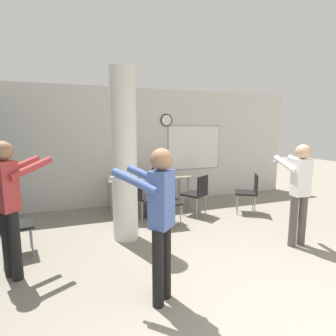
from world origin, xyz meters
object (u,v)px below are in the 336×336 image
chair_table_right (197,192)px  person_playing_front (159,214)px  person_watching_back (10,199)px  chair_table_front (168,198)px  person_playing_side (299,187)px  chair_by_left_wall (10,223)px  chair_mid_room (249,190)px  chair_table_left (133,196)px  bottle_on_table (153,172)px  folding_table (148,178)px

chair_table_right → person_playing_front: 2.96m
person_watching_back → chair_table_right: bearing=23.3°
chair_table_front → person_playing_side: size_ratio=0.54×
chair_table_right → chair_by_left_wall: bearing=-167.3°
person_playing_front → person_playing_side: bearing=13.2°
person_watching_back → chair_mid_room: bearing=14.6°
chair_table_right → chair_table_left: 1.36m
chair_mid_room → person_watching_back: size_ratio=0.51×
bottle_on_table → person_watching_back: 3.29m
folding_table → chair_table_front: (0.10, -1.05, -0.21)m
chair_by_left_wall → person_playing_front: size_ratio=0.52×
bottle_on_table → person_playing_side: 3.11m
bottle_on_table → chair_by_left_wall: bottle_on_table is taller
person_watching_back → person_playing_front: (1.57, -1.06, -0.03)m
folding_table → chair_mid_room: (2.01, -1.02, -0.21)m
chair_by_left_wall → person_watching_back: (0.16, -0.62, 0.50)m
chair_table_right → bottle_on_table: bearing=131.9°
folding_table → person_playing_side: person_playing_side is taller
bottle_on_table → chair_table_front: 1.15m
chair_table_front → chair_mid_room: size_ratio=1.00×
person_playing_side → person_playing_front: (-2.47, -0.58, 0.03)m
chair_table_left → person_playing_side: size_ratio=0.54×
bottle_on_table → folding_table: bearing=-160.2°
chair_table_left → bottle_on_table: bearing=47.9°
person_playing_side → person_watching_back: (-4.04, 0.48, 0.06)m
chair_by_left_wall → person_playing_side: bearing=-14.6°
folding_table → person_watching_back: (-2.33, -2.15, 0.29)m
bottle_on_table → chair_table_left: bottle_on_table is taller
chair_table_left → chair_mid_room: (2.50, -0.38, 0.00)m
bottle_on_table → person_playing_side: size_ratio=0.15×
chair_mid_room → chair_table_left: bearing=171.4°
person_playing_side → person_watching_back: 4.07m
folding_table → chair_table_left: size_ratio=2.15×
bottle_on_table → chair_table_left: size_ratio=0.27×
bottle_on_table → chair_by_left_wall: 3.07m
chair_table_front → chair_table_left: size_ratio=1.00×
person_watching_back → person_playing_front: person_watching_back is taller
folding_table → chair_table_left: 0.83m
chair_mid_room → person_playing_side: (-0.30, -1.61, 0.44)m
chair_table_left → chair_mid_room: size_ratio=1.00×
folding_table → chair_by_left_wall: size_ratio=2.15×
chair_table_left → chair_mid_room: same height
chair_mid_room → person_playing_side: 1.69m
person_playing_side → person_watching_back: size_ratio=0.94×
chair_by_left_wall → person_watching_back: size_ratio=0.51×
chair_table_left → chair_table_right: bearing=-5.9°
bottle_on_table → chair_table_front: (-0.03, -1.09, -0.35)m
chair_mid_room → chair_table_right: bearing=168.1°
person_playing_side → person_playing_front: bearing=-166.8°
chair_table_right → chair_mid_room: same height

